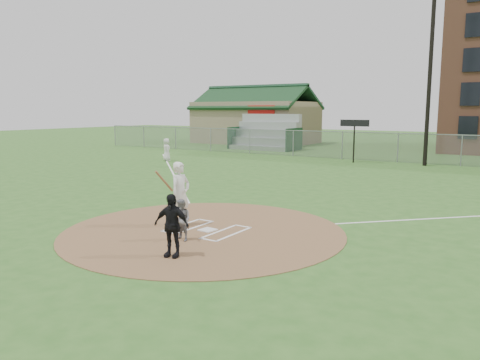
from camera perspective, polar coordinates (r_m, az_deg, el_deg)
The scene contains 14 objects.
ground at distance 14.15m, azimuth -4.43°, elevation -6.24°, with size 140.00×140.00×0.00m, color #306021.
dirt_circle at distance 14.14m, azimuth -4.43°, elevation -6.20°, with size 8.40×8.40×0.02m, color olive.
home_plate at distance 14.14m, azimuth -3.96°, elevation -6.09°, with size 0.45×0.45×0.03m, color white.
foul_line_third at distance 26.59m, azimuth -8.11°, elevation 0.71°, with size 0.10×24.00×0.01m, color white.
catcher at distance 13.00m, azimuth -7.13°, elevation -4.88°, with size 0.56×0.44×1.16m, color gray.
umpire at distance 11.62m, azimuth -8.36°, elevation -5.48°, with size 0.92×0.38×1.58m, color black.
ondeck_player at distance 33.47m, azimuth -8.94°, elevation 3.67°, with size 0.78×0.51×1.60m, color silver.
batters_boxes at distance 14.26m, azimuth -4.07°, elevation -6.01°, with size 2.08×1.88×0.01m.
batter_at_plate at distance 14.61m, azimuth -7.28°, elevation -1.69°, with size 0.71×1.08×2.00m.
outfield_fence at distance 33.99m, azimuth 18.69°, elevation 3.76°, with size 56.08×0.08×2.03m.
bleachers at distance 42.80m, azimuth 3.02°, elevation 5.88°, with size 6.08×3.20×3.20m.
clubhouse at distance 51.16m, azimuth 1.96°, elevation 7.22°, with size 12.20×8.71×6.23m.
light_pole at distance 32.61m, azimuth 22.22°, elevation 13.25°, with size 1.20×0.30×12.22m.
scoreboard_sign at distance 32.91m, azimuth 13.78°, elevation 6.21°, with size 2.00×0.10×2.93m.
Camera 1 is at (8.32, -10.85, 3.62)m, focal length 35.00 mm.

